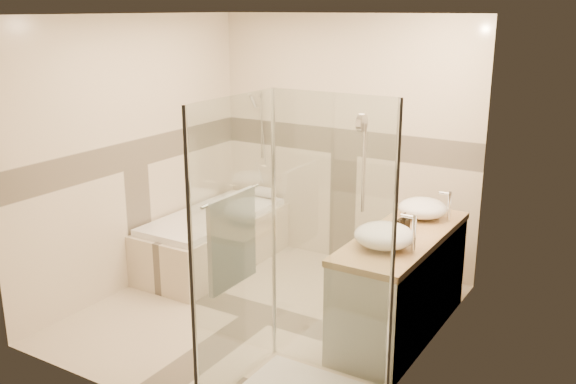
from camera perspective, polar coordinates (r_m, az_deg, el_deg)
The scene contains 12 objects.
room at distance 5.19m, azimuth -1.78°, elevation 1.66°, with size 2.82×3.02×2.52m.
bathtub at distance 6.57m, azimuth -6.60°, elevation -3.98°, with size 0.75×1.70×0.56m.
vanity at distance 5.25m, azimuth 9.99°, elevation -8.06°, with size 0.58×1.62×0.85m.
shower_enclosure at distance 4.30m, azimuth -0.13°, elevation -12.35°, with size 0.96×0.93×2.04m.
vessel_sink_near at distance 5.49m, azimuth 11.88°, elevation -1.41°, with size 0.41×0.41×0.16m, color white.
vessel_sink_far at distance 4.77m, azimuth 8.56°, elevation -3.85°, with size 0.45×0.45×0.18m, color white.
faucet_near at distance 5.41m, azimuth 14.07°, elevation -1.07°, with size 0.11×0.03×0.26m.
faucet_far at distance 4.67m, azimuth 11.03°, elevation -3.39°, with size 0.12×0.03×0.29m.
amenity_bottle_a at distance 5.12m, azimuth 10.28°, elevation -2.66°, with size 0.07×0.07×0.16m, color black.
amenity_bottle_b at distance 5.02m, azimuth 9.78°, elevation -3.16°, with size 0.10×0.10×0.13m, color black.
folded_towels at distance 5.66m, azimuth 12.44°, elevation -1.41°, with size 0.13×0.22×0.07m, color silver.
rolled_towel at distance 6.97m, azimuth -2.20°, elevation -0.01°, with size 0.11×0.11×0.25m, color silver.
Camera 1 is at (2.80, -4.19, 2.55)m, focal length 40.00 mm.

